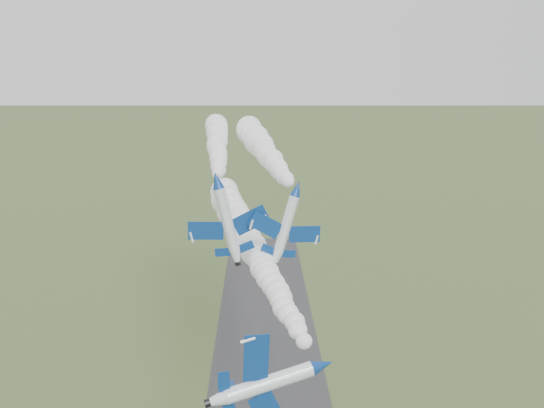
{
  "coord_description": "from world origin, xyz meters",
  "views": [
    {
      "loc": [
        -1.9,
        -57.93,
        62.89
      ],
      "look_at": [
        0.08,
        23.4,
        44.37
      ],
      "focal_mm": 40.0,
      "sensor_mm": 36.0,
      "label": 1
    }
  ],
  "objects": [
    {
      "name": "jet_lead",
      "position": [
        4.51,
        -3.15,
        33.95
      ],
      "size": [
        4.85,
        13.15,
        10.75
      ],
      "rotation": [
        0.0,
        1.37,
        0.24
      ],
      "color": "white"
    },
    {
      "name": "smoke_trail_jet_lead",
      "position": [
        -2.93,
        32.58,
        35.81
      ],
      "size": [
        21.7,
        66.36,
        5.78
      ],
      "primitive_type": null,
      "rotation": [
        0.0,
        0.0,
        0.24
      ],
      "color": "white"
    },
    {
      "name": "jet_pair_left",
      "position": [
        -7.53,
        24.24,
        47.62
      ],
      "size": [
        11.27,
        13.88,
        4.06
      ],
      "rotation": [
        0.0,
        -0.23,
        0.02
      ],
      "color": "white"
    },
    {
      "name": "smoke_trail_jet_pair_left",
      "position": [
        -9.56,
        56.92,
        48.77
      ],
      "size": [
        6.25,
        58.03,
        4.84
      ],
      "primitive_type": null,
      "rotation": [
        0.0,
        0.0,
        0.02
      ],
      "color": "white"
    },
    {
      "name": "jet_pair_right",
      "position": [
        3.65,
        24.87,
        46.23
      ],
      "size": [
        10.35,
        12.68,
        3.97
      ],
      "rotation": [
        0.0,
        0.29,
        0.18
      ],
      "color": "white"
    },
    {
      "name": "smoke_trail_jet_pair_right",
      "position": [
        -0.73,
        54.06,
        47.83
      ],
      "size": [
        15.4,
        53.56,
        5.7
      ],
      "primitive_type": null,
      "rotation": [
        0.0,
        0.0,
        0.18
      ],
      "color": "white"
    }
  ]
}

